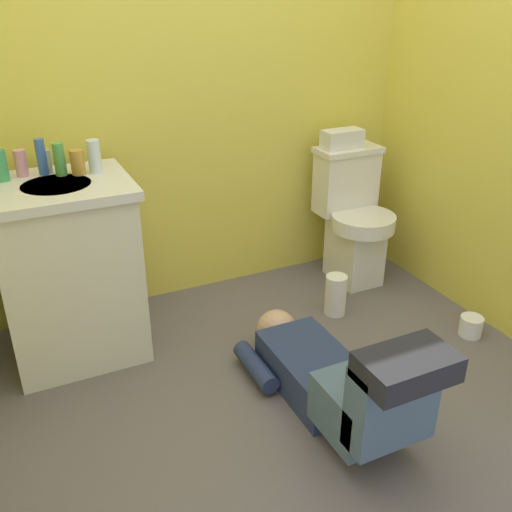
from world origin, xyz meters
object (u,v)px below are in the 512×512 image
object	(u,v)px
person_plumber	(336,378)
paper_towel_roll	(336,295)
bottle_amber	(78,162)
bottle_green	(59,159)
faucet	(49,162)
bottle_pink	(21,163)
bottle_blue	(41,157)
toilet_paper_roll	(471,326)
vanity_cabinet	(69,270)
tissue_box	(342,139)
bottle_clear	(94,156)
toilet	(353,218)
soap_dispenser	(0,165)

from	to	relation	value
person_plumber	paper_towel_roll	bearing A→B (deg)	57.20
bottle_amber	bottle_green	bearing A→B (deg)	163.75
faucet	bottle_pink	distance (m)	0.11
bottle_green	bottle_amber	world-z (taller)	bottle_green
bottle_blue	toilet_paper_roll	xyz separation A→B (m)	(1.77, -0.83, -0.85)
bottle_pink	bottle_green	bearing A→B (deg)	-20.69
vanity_cabinet	paper_towel_roll	size ratio (longest dim) A/B	3.78
bottle_blue	tissue_box	bearing A→B (deg)	1.23
bottle_amber	toilet_paper_roll	xyz separation A→B (m)	(1.63, -0.77, -0.82)
tissue_box	bottle_clear	bearing A→B (deg)	-175.75
toilet	faucet	world-z (taller)	faucet
faucet	soap_dispenser	bearing A→B (deg)	-173.99
toilet_paper_roll	toilet	bearing A→B (deg)	103.65
soap_dispenser	bottle_blue	world-z (taller)	soap_dispenser
vanity_cabinet	faucet	xyz separation A→B (m)	(0.00, 0.14, 0.45)
toilet	bottle_pink	distance (m)	1.74
toilet	vanity_cabinet	size ratio (longest dim) A/B	0.91
bottle_clear	soap_dispenser	bearing A→B (deg)	172.40
soap_dispenser	bottle_green	distance (m)	0.23
soap_dispenser	toilet_paper_roll	bearing A→B (deg)	-22.98
soap_dispenser	bottle_clear	bearing A→B (deg)	-7.60
soap_dispenser	tissue_box	bearing A→B (deg)	1.66
bottle_green	vanity_cabinet	bearing A→B (deg)	-112.70
person_plumber	bottle_pink	bearing A→B (deg)	132.06
bottle_clear	toilet_paper_roll	xyz separation A→B (m)	(1.56, -0.77, -0.84)
toilet	bottle_blue	distance (m)	1.67
bottle_amber	toilet_paper_roll	bearing A→B (deg)	-25.40
bottle_pink	bottle_clear	bearing A→B (deg)	-15.85
toilet	bottle_amber	world-z (taller)	bottle_amber
bottle_pink	bottle_blue	bearing A→B (deg)	-11.37
bottle_green	toilet_paper_roll	distance (m)	2.06
toilet	bottle_amber	distance (m)	1.53
person_plumber	bottle_clear	world-z (taller)	bottle_clear
tissue_box	bottle_clear	size ratio (longest dim) A/B	1.55
faucet	bottle_pink	bearing A→B (deg)	173.32
bottle_pink	bottle_green	world-z (taller)	bottle_green
bottle_amber	paper_towel_roll	distance (m)	1.41
bottle_green	toilet_paper_roll	bearing A→B (deg)	-25.06
toilet	bottle_clear	size ratio (longest dim) A/B	5.29
faucet	bottle_green	xyz separation A→B (m)	(0.04, -0.04, 0.02)
faucet	tissue_box	xyz separation A→B (m)	(1.51, 0.03, -0.07)
person_plumber	bottle_green	bearing A→B (deg)	128.74
toilet	tissue_box	world-z (taller)	tissue_box
soap_dispenser	bottle_blue	distance (m)	0.16
faucet	bottle_green	bearing A→B (deg)	-47.31
bottle_green	paper_towel_roll	world-z (taller)	bottle_green
vanity_cabinet	soap_dispenser	distance (m)	0.52
faucet	bottle_clear	distance (m)	0.19
bottle_pink	bottle_amber	world-z (taller)	bottle_pink
person_plumber	bottle_clear	distance (m)	1.36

